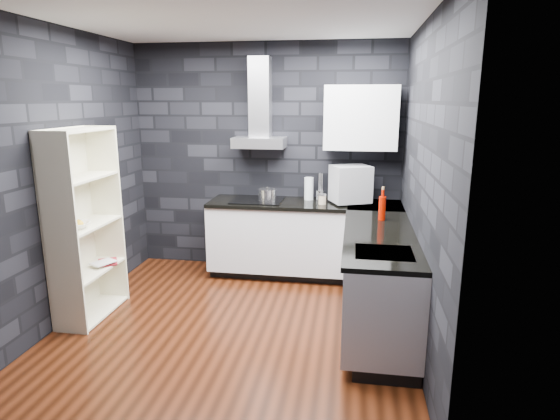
% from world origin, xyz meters
% --- Properties ---
extents(ground, '(3.20, 3.20, 0.00)m').
position_xyz_m(ground, '(0.00, 0.00, 0.00)').
color(ground, '#40190B').
extents(ceiling, '(3.20, 3.20, 0.00)m').
position_xyz_m(ceiling, '(0.00, 0.00, 2.70)').
color(ceiling, silver).
extents(wall_back, '(3.20, 0.05, 2.70)m').
position_xyz_m(wall_back, '(0.00, 1.62, 1.35)').
color(wall_back, black).
rests_on(wall_back, ground).
extents(wall_front, '(3.20, 0.05, 2.70)m').
position_xyz_m(wall_front, '(0.00, -1.62, 1.35)').
color(wall_front, black).
rests_on(wall_front, ground).
extents(wall_left, '(0.05, 3.20, 2.70)m').
position_xyz_m(wall_left, '(-1.62, 0.00, 1.35)').
color(wall_left, black).
rests_on(wall_left, ground).
extents(wall_right, '(0.05, 3.20, 2.70)m').
position_xyz_m(wall_right, '(1.62, 0.00, 1.35)').
color(wall_right, black).
rests_on(wall_right, ground).
extents(toekick_back, '(2.18, 0.50, 0.10)m').
position_xyz_m(toekick_back, '(0.50, 1.34, 0.05)').
color(toekick_back, black).
rests_on(toekick_back, ground).
extents(toekick_right, '(0.50, 1.78, 0.10)m').
position_xyz_m(toekick_right, '(1.34, 0.10, 0.05)').
color(toekick_right, black).
rests_on(toekick_right, ground).
extents(counter_back_cab, '(2.20, 0.60, 0.76)m').
position_xyz_m(counter_back_cab, '(0.50, 1.30, 0.48)').
color(counter_back_cab, silver).
rests_on(counter_back_cab, ground).
extents(counter_right_cab, '(0.60, 1.80, 0.76)m').
position_xyz_m(counter_right_cab, '(1.30, 0.10, 0.48)').
color(counter_right_cab, silver).
rests_on(counter_right_cab, ground).
extents(counter_back_top, '(2.20, 0.62, 0.04)m').
position_xyz_m(counter_back_top, '(0.50, 1.29, 0.88)').
color(counter_back_top, black).
rests_on(counter_back_top, counter_back_cab).
extents(counter_right_top, '(0.62, 1.80, 0.04)m').
position_xyz_m(counter_right_top, '(1.29, 0.10, 0.88)').
color(counter_right_top, black).
rests_on(counter_right_top, counter_right_cab).
extents(counter_corner_top, '(0.62, 0.62, 0.04)m').
position_xyz_m(counter_corner_top, '(1.30, 1.30, 0.88)').
color(counter_corner_top, black).
rests_on(counter_corner_top, counter_right_cab).
extents(hood_body, '(0.60, 0.34, 0.12)m').
position_xyz_m(hood_body, '(-0.05, 1.43, 1.56)').
color(hood_body, silver).
rests_on(hood_body, wall_back).
extents(hood_chimney, '(0.24, 0.20, 0.90)m').
position_xyz_m(hood_chimney, '(-0.05, 1.50, 2.07)').
color(hood_chimney, silver).
rests_on(hood_chimney, hood_body).
extents(upper_cabinet, '(0.80, 0.35, 0.70)m').
position_xyz_m(upper_cabinet, '(1.10, 1.43, 1.85)').
color(upper_cabinet, silver).
rests_on(upper_cabinet, wall_back).
extents(cooktop, '(0.58, 0.50, 0.01)m').
position_xyz_m(cooktop, '(-0.05, 1.30, 0.91)').
color(cooktop, black).
rests_on(cooktop, counter_back_top).
extents(sink_rim, '(0.44, 0.40, 0.01)m').
position_xyz_m(sink_rim, '(1.30, -0.40, 0.89)').
color(sink_rim, silver).
rests_on(sink_rim, counter_right_top).
extents(pot, '(0.26, 0.26, 0.12)m').
position_xyz_m(pot, '(0.07, 1.27, 0.97)').
color(pot, silver).
rests_on(pot, cooktop).
extents(glass_vase, '(0.13, 0.13, 0.26)m').
position_xyz_m(glass_vase, '(0.53, 1.45, 1.03)').
color(glass_vase, white).
rests_on(glass_vase, counter_back_top).
extents(storage_jar, '(0.09, 0.09, 0.10)m').
position_xyz_m(storage_jar, '(0.71, 1.22, 0.95)').
color(storage_jar, '#CBB493').
rests_on(storage_jar, counter_back_top).
extents(utensil_crock, '(0.10, 0.10, 0.12)m').
position_xyz_m(utensil_crock, '(0.67, 1.43, 0.96)').
color(utensil_crock, silver).
rests_on(utensil_crock, counter_back_top).
extents(appliance_garage, '(0.50, 0.46, 0.41)m').
position_xyz_m(appliance_garage, '(1.01, 1.31, 1.12)').
color(appliance_garage, '#A5A6AB').
rests_on(appliance_garage, counter_back_top).
extents(red_bottle, '(0.07, 0.07, 0.23)m').
position_xyz_m(red_bottle, '(1.33, 0.61, 1.02)').
color(red_bottle, '#990F00').
rests_on(red_bottle, counter_right_top).
extents(bookshelf, '(0.44, 0.84, 1.80)m').
position_xyz_m(bookshelf, '(-1.42, -0.03, 0.90)').
color(bookshelf, '#EDE8C4').
rests_on(bookshelf, ground).
extents(fruit_bowl, '(0.31, 0.31, 0.06)m').
position_xyz_m(fruit_bowl, '(-1.42, -0.17, 0.94)').
color(fruit_bowl, white).
rests_on(fruit_bowl, bookshelf).
extents(book_red, '(0.17, 0.11, 0.24)m').
position_xyz_m(book_red, '(-1.42, 0.13, 0.57)').
color(book_red, maroon).
rests_on(book_red, bookshelf).
extents(book_second, '(0.15, 0.09, 0.22)m').
position_xyz_m(book_second, '(-1.41, 0.12, 0.59)').
color(book_second, '#B2B2B2').
rests_on(book_second, bookshelf).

